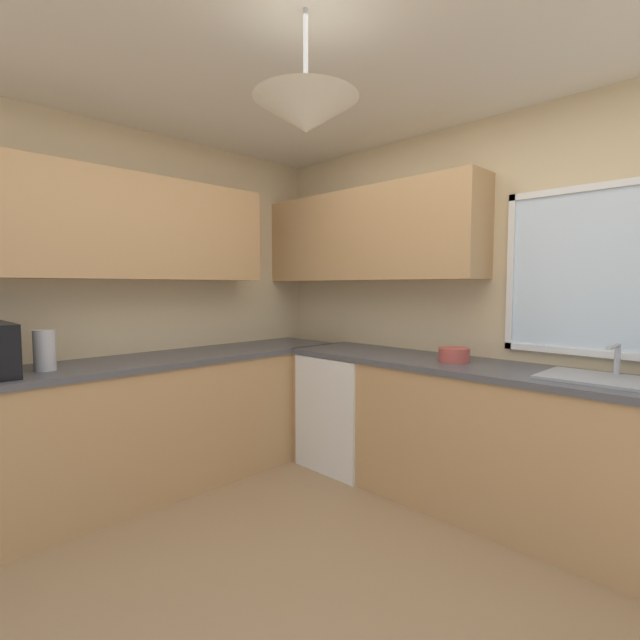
{
  "coord_description": "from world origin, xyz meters",
  "views": [
    {
      "loc": [
        1.42,
        -1.34,
        1.4
      ],
      "look_at": [
        -0.65,
        0.74,
        1.19
      ],
      "focal_mm": 25.91,
      "sensor_mm": 36.0,
      "label": 1
    }
  ],
  "objects_px": {
    "kettle": "(45,350)",
    "bowl": "(454,355)",
    "dishwasher": "(349,410)",
    "sink_assembly": "(609,379)"
  },
  "relations": [
    {
      "from": "dishwasher",
      "to": "bowl",
      "type": "distance_m",
      "value": 1.02
    },
    {
      "from": "dishwasher",
      "to": "bowl",
      "type": "height_order",
      "value": "bowl"
    },
    {
      "from": "dishwasher",
      "to": "kettle",
      "type": "relative_size",
      "value": 3.66
    },
    {
      "from": "dishwasher",
      "to": "sink_assembly",
      "type": "xyz_separation_m",
      "value": [
        1.75,
        0.04,
        0.49
      ]
    },
    {
      "from": "kettle",
      "to": "bowl",
      "type": "xyz_separation_m",
      "value": [
        1.51,
        1.97,
        -0.07
      ]
    },
    {
      "from": "dishwasher",
      "to": "bowl",
      "type": "bearing_deg",
      "value": 1.96
    },
    {
      "from": "sink_assembly",
      "to": "bowl",
      "type": "height_order",
      "value": "sink_assembly"
    },
    {
      "from": "sink_assembly",
      "to": "kettle",
      "type": "bearing_deg",
      "value": -140.43
    },
    {
      "from": "kettle",
      "to": "dishwasher",
      "type": "bearing_deg",
      "value": 71.73
    },
    {
      "from": "dishwasher",
      "to": "sink_assembly",
      "type": "distance_m",
      "value": 1.82
    }
  ]
}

